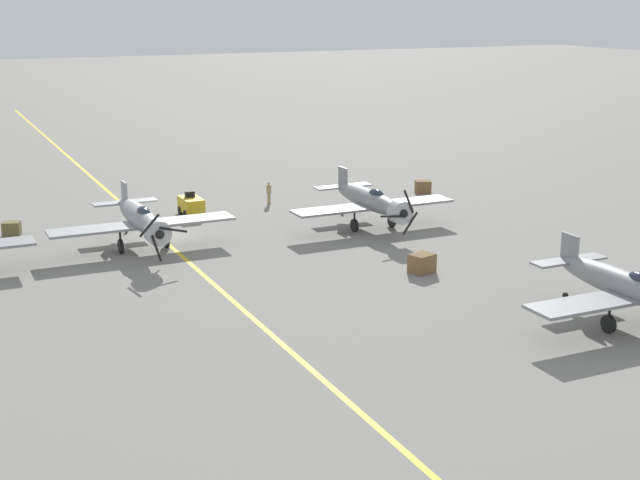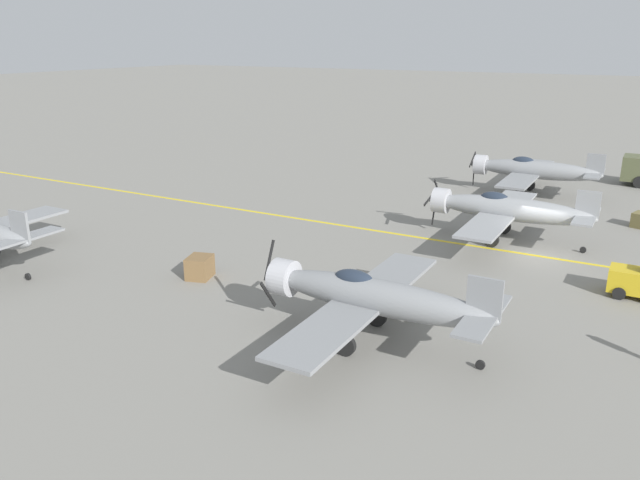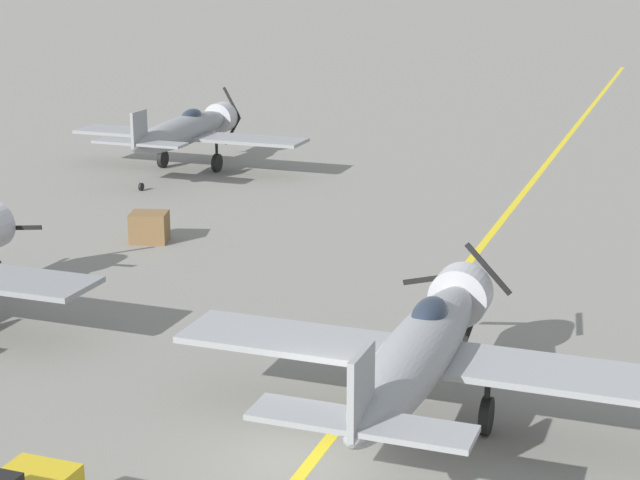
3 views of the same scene
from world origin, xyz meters
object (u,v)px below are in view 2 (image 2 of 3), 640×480
(supply_crate_outboard, at_px, (200,267))
(airplane_mid_left, at_px, (370,296))
(airplane_mid_right, at_px, (532,170))
(tow_tractor, at_px, (638,282))
(airplane_mid_center, at_px, (506,209))

(supply_crate_outboard, bearing_deg, airplane_mid_left, -102.08)
(airplane_mid_right, relative_size, airplane_mid_left, 1.00)
(tow_tractor, bearing_deg, airplane_mid_right, 25.02)
(airplane_mid_right, xyz_separation_m, airplane_mid_left, (-28.95, 0.56, 0.00))
(airplane_mid_center, xyz_separation_m, tow_tractor, (-5.67, -7.66, -1.22))
(airplane_mid_left, xyz_separation_m, airplane_mid_center, (16.06, -1.56, 0.00))
(airplane_mid_center, relative_size, tow_tractor, 4.62)
(airplane_mid_left, relative_size, supply_crate_outboard, 8.77)
(airplane_mid_left, height_order, supply_crate_outboard, airplane_mid_left)
(tow_tractor, bearing_deg, airplane_mid_left, 138.39)
(airplane_mid_right, distance_m, tow_tractor, 20.52)
(airplane_mid_center, relative_size, supply_crate_outboard, 8.77)
(airplane_mid_center, height_order, tow_tractor, airplane_mid_center)
(tow_tractor, xyz_separation_m, supply_crate_outboard, (-8.11, 19.86, -0.22))
(airplane_mid_left, relative_size, airplane_mid_center, 1.00)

